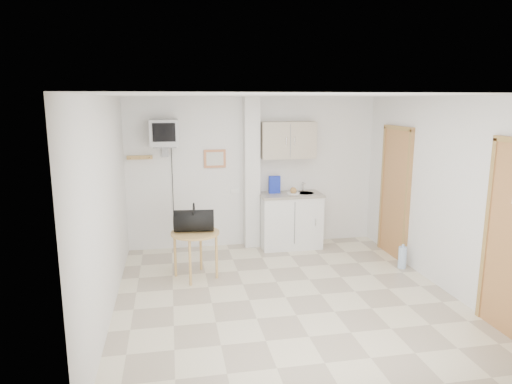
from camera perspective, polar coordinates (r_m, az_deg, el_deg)
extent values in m
plane|color=beige|center=(5.93, 3.72, -12.98)|extent=(4.50, 4.50, 0.00)
cube|color=white|center=(7.69, -0.32, 2.47)|extent=(4.20, 0.04, 2.50)
cube|color=white|center=(3.49, 13.30, -9.00)|extent=(4.20, 0.04, 2.50)
cube|color=white|center=(5.41, -18.20, -1.95)|extent=(0.04, 4.50, 2.50)
cube|color=white|center=(6.38, 22.45, -0.27)|extent=(0.04, 4.50, 2.50)
cube|color=white|center=(5.40, 4.07, 11.95)|extent=(4.20, 4.50, 0.04)
cube|color=white|center=(7.58, -0.54, 2.33)|extent=(0.25, 0.22, 2.50)
cube|color=#C07146|center=(7.55, -5.17, 4.17)|extent=(0.36, 0.03, 0.30)
cube|color=silver|center=(7.53, -5.16, 4.15)|extent=(0.28, 0.01, 0.22)
cube|color=#AA8145|center=(7.51, -14.34, 4.21)|extent=(0.40, 0.05, 0.06)
cube|color=white|center=(7.68, -2.65, 0.17)|extent=(0.15, 0.02, 0.08)
cylinder|color=#AA8145|center=(7.47, -15.51, 4.03)|extent=(0.02, 0.08, 0.02)
cylinder|color=#AA8145|center=(7.46, -14.36, 4.08)|extent=(0.02, 0.08, 0.02)
cylinder|color=#AA8145|center=(7.45, -13.21, 4.12)|extent=(0.02, 0.08, 0.02)
cube|color=#A17535|center=(7.47, 16.97, -0.25)|extent=(0.04, 0.75, 2.00)
cube|color=#935D38|center=(7.47, 16.93, -0.25)|extent=(0.06, 0.87, 2.06)
cube|color=white|center=(7.72, 4.30, -3.67)|extent=(1.00, 0.55, 0.88)
cube|color=#A59C8C|center=(7.62, 4.35, -0.33)|extent=(1.03, 0.58, 0.04)
cylinder|color=#B7B7BA|center=(7.69, 6.15, -0.30)|extent=(0.30, 0.30, 0.05)
cylinder|color=#B7B7BA|center=(7.80, 5.87, 0.67)|extent=(0.02, 0.02, 0.16)
cylinder|color=#B7B7BA|center=(7.73, 6.01, 1.13)|extent=(0.02, 0.13, 0.02)
cube|color=#B3A48F|center=(7.59, 4.01, 6.50)|extent=(0.90, 0.32, 0.60)
cube|color=#172AA9|center=(7.60, 2.32, 0.93)|extent=(0.19, 0.07, 0.29)
cylinder|color=white|center=(7.60, 4.69, -0.16)|extent=(0.22, 0.22, 0.01)
sphere|color=tan|center=(7.59, 4.70, 0.18)|extent=(0.11, 0.11, 0.11)
cube|color=slate|center=(7.35, -11.34, 5.60)|extent=(0.36, 0.32, 0.02)
cube|color=slate|center=(7.49, -11.31, 5.09)|extent=(0.10, 0.06, 0.20)
cube|color=#AEAEB0|center=(7.26, -11.41, 7.27)|extent=(0.44, 0.42, 0.40)
cube|color=black|center=(7.05, -11.43, 7.31)|extent=(0.34, 0.02, 0.28)
cylinder|color=black|center=(7.62, -10.33, -0.75)|extent=(0.01, 0.01, 1.73)
cylinder|color=#AA8145|center=(6.38, -7.62, -5.09)|extent=(0.67, 0.67, 0.03)
cylinder|color=#AA8145|center=(6.41, -4.96, -8.05)|extent=(0.04, 0.04, 0.63)
cylinder|color=#AA8145|center=(6.75, -6.91, -7.08)|extent=(0.04, 0.04, 0.63)
cylinder|color=#AA8145|center=(6.55, -10.07, -7.74)|extent=(0.04, 0.04, 0.63)
cylinder|color=#AA8145|center=(6.21, -8.23, -8.79)|extent=(0.04, 0.04, 0.63)
cylinder|color=black|center=(6.37, -7.75, -3.57)|extent=(0.57, 0.35, 0.30)
torus|color=black|center=(6.34, -7.78, -2.35)|extent=(0.05, 0.23, 0.23)
cylinder|color=#A9C4E5|center=(7.15, 17.83, -7.79)|extent=(0.12, 0.12, 0.32)
cylinder|color=#A9C4E5|center=(7.09, 17.92, -6.41)|extent=(0.04, 0.04, 0.04)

